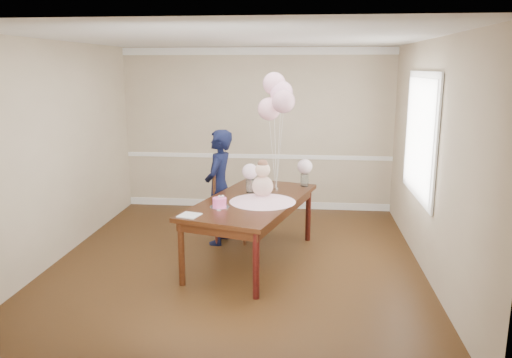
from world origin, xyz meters
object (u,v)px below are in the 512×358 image
dining_table_top (252,201)px  woman (219,187)px  dining_chair_seat (230,208)px  birthday_cake (219,202)px

dining_table_top → woman: (-0.52, 0.61, 0.02)m
dining_chair_seat → woman: 0.35m
dining_table_top → birthday_cake: birthday_cake is taller
dining_chair_seat → woman: size_ratio=0.30×
dining_table_top → birthday_cake: size_ratio=13.33×
birthday_cake → dining_chair_seat: birthday_cake is taller
dining_table_top → dining_chair_seat: (-0.38, 0.68, -0.29)m
dining_table_top → dining_chair_seat: bearing=134.9°
birthday_cake → dining_chair_seat: (-0.04, 1.08, -0.38)m
dining_chair_seat → woman: (-0.14, -0.08, 0.31)m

